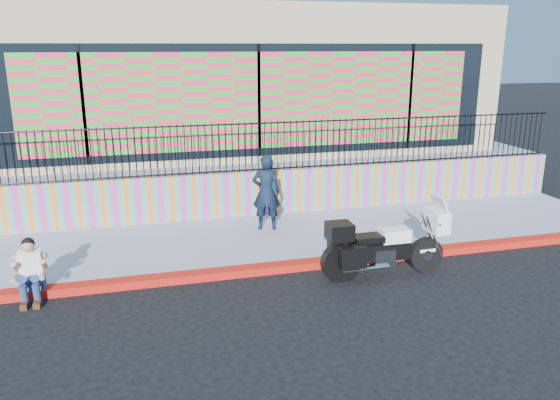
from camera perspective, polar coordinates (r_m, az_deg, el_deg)
name	(u,v)px	position (r m, az deg, el deg)	size (l,w,h in m)	color
ground	(307,268)	(10.78, 2.83, -7.11)	(90.00, 90.00, 0.00)	black
red_curb	(307,264)	(10.75, 2.84, -6.74)	(16.00, 0.30, 0.15)	red
sidewalk	(285,237)	(12.23, 0.49, -3.87)	(16.00, 3.00, 0.15)	#9399B1
mural_wall	(268,192)	(13.52, -1.30, 0.84)	(16.00, 0.20, 1.10)	#E73DA0
metal_fence	(267,146)	(13.27, -1.33, 5.64)	(15.80, 0.04, 1.20)	black
elevated_platform	(232,156)	(18.41, -5.06, 4.60)	(16.00, 10.00, 1.25)	#9399B1
storefront_building	(231,76)	(17.87, -5.14, 12.75)	(14.00, 8.06, 4.00)	tan
police_motorcycle	(383,244)	(10.38, 10.68, -4.59)	(2.40, 0.79, 1.50)	black
police_officer	(266,192)	(12.28, -1.44, 0.81)	(0.63, 0.41, 1.73)	black
seated_man	(31,276)	(10.21, -24.62, -7.24)	(0.54, 0.71, 1.06)	navy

